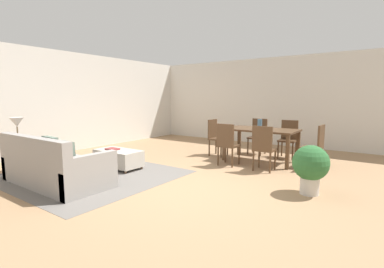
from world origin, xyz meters
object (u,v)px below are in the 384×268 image
at_px(ottoman_table, 118,158).
at_px(side_table, 19,150).
at_px(couch, 54,168).
at_px(dining_table, 261,133).
at_px(dining_chair_far_right, 288,137).
at_px(dining_chair_near_right, 263,146).
at_px(dining_chair_head_east, 316,144).
at_px(book_on_ottoman, 112,149).
at_px(dining_chair_far_left, 258,134).
at_px(vase_centerpiece, 260,124).
at_px(potted_plant, 311,165).
at_px(table_lamp, 17,123).
at_px(dining_chair_near_left, 227,142).
at_px(dining_chair_head_west, 216,135).

xyz_separation_m(ottoman_table, side_table, (-1.33, -1.36, 0.23)).
distance_m(couch, dining_table, 4.33).
bearing_deg(dining_chair_far_right, dining_table, -116.01).
relative_size(couch, dining_chair_near_right, 2.21).
height_order(dining_chair_far_right, dining_chair_head_east, same).
bearing_deg(book_on_ottoman, couch, -85.36).
bearing_deg(dining_chair_head_east, dining_table, -179.49).
xyz_separation_m(couch, book_on_ottoman, (-0.11, 1.32, 0.11)).
bearing_deg(side_table, dining_table, 46.50).
bearing_deg(couch, dining_chair_far_left, 68.60).
relative_size(dining_chair_far_left, dining_chair_head_east, 1.00).
relative_size(vase_centerpiece, potted_plant, 0.29).
bearing_deg(dining_chair_far_left, table_lamp, -124.41).
bearing_deg(potted_plant, dining_chair_far_left, 126.69).
xyz_separation_m(dining_chair_head_east, potted_plant, (0.30, -1.72, -0.07)).
bearing_deg(ottoman_table, vase_centerpiece, 47.99).
height_order(couch, vase_centerpiece, vase_centerpiece).
bearing_deg(vase_centerpiece, dining_chair_near_left, -113.96).
relative_size(ottoman_table, dining_chair_far_right, 1.11).
distance_m(side_table, dining_chair_head_west, 4.35).
xyz_separation_m(dining_table, dining_chair_head_east, (1.19, 0.01, -0.15)).
relative_size(table_lamp, book_on_ottoman, 2.02).
distance_m(table_lamp, dining_chair_head_west, 4.37).
bearing_deg(dining_chair_head_west, vase_centerpiece, 1.82).
bearing_deg(dining_chair_near_left, dining_table, 62.87).
bearing_deg(side_table, book_on_ottoman, 47.05).
distance_m(dining_chair_near_right, vase_centerpiece, 1.01).
distance_m(side_table, dining_chair_near_left, 4.21).
height_order(couch, potted_plant, couch).
relative_size(dining_chair_head_east, book_on_ottoman, 3.54).
height_order(side_table, dining_chair_far_left, dining_chair_far_left).
height_order(table_lamp, dining_chair_far_right, table_lamp).
distance_m(dining_chair_near_right, book_on_ottoman, 3.11).
bearing_deg(ottoman_table, dining_chair_far_right, 50.74).
height_order(couch, dining_chair_near_left, dining_chair_near_left).
height_order(dining_chair_near_left, dining_chair_head_east, same).
height_order(ottoman_table, dining_chair_near_left, dining_chair_near_left).
bearing_deg(ottoman_table, dining_table, 47.09).
bearing_deg(table_lamp, book_on_ottoman, 47.05).
bearing_deg(book_on_ottoman, dining_table, 46.21).
relative_size(dining_chair_near_left, potted_plant, 1.21).
bearing_deg(dining_chair_near_left, dining_chair_far_right, 63.42).
bearing_deg(dining_table, book_on_ottoman, -133.79).
xyz_separation_m(ottoman_table, dining_chair_far_left, (1.77, 3.17, 0.30)).
xyz_separation_m(couch, vase_centerpiece, (2.14, 3.74, 0.58)).
relative_size(ottoman_table, side_table, 1.80).
bearing_deg(dining_chair_far_right, dining_chair_far_left, 177.77).
relative_size(couch, potted_plant, 2.67).
bearing_deg(potted_plant, dining_chair_near_right, 141.01).
xyz_separation_m(table_lamp, dining_chair_near_right, (3.90, 2.88, -0.46)).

